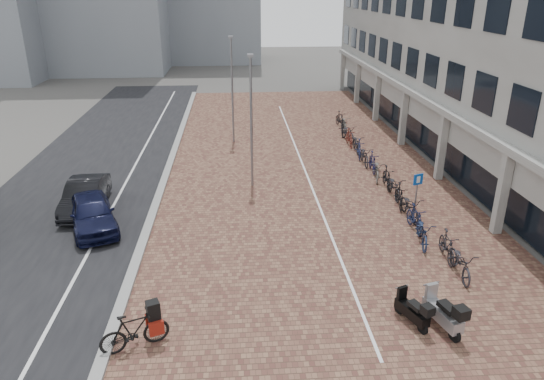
{
  "coord_description": "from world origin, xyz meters",
  "views": [
    {
      "loc": [
        -1.45,
        -13.08,
        9.15
      ],
      "look_at": [
        0.0,
        6.0,
        1.3
      ],
      "focal_mm": 32.94,
      "sensor_mm": 36.0,
      "label": 1
    }
  ],
  "objects_px": {
    "car_navy": "(92,212)",
    "hero_bike": "(134,330)",
    "scooter_mid": "(412,309)",
    "car_dark": "(85,196)",
    "parking_sign": "(417,191)",
    "scooter_front": "(443,311)"
  },
  "relations": [
    {
      "from": "hero_bike",
      "to": "parking_sign",
      "type": "xyz_separation_m",
      "value": [
        10.14,
        7.03,
        0.84
      ]
    },
    {
      "from": "parking_sign",
      "to": "car_dark",
      "type": "bearing_deg",
      "value": 148.84
    },
    {
      "from": "hero_bike",
      "to": "scooter_mid",
      "type": "distance_m",
      "value": 7.82
    },
    {
      "from": "car_navy",
      "to": "parking_sign",
      "type": "height_order",
      "value": "parking_sign"
    },
    {
      "from": "hero_bike",
      "to": "scooter_front",
      "type": "xyz_separation_m",
      "value": [
        8.59,
        0.19,
        -0.0
      ]
    },
    {
      "from": "car_navy",
      "to": "hero_bike",
      "type": "distance_m",
      "value": 8.11
    },
    {
      "from": "scooter_front",
      "to": "parking_sign",
      "type": "xyz_separation_m",
      "value": [
        1.55,
        6.84,
        0.84
      ]
    },
    {
      "from": "car_navy",
      "to": "scooter_mid",
      "type": "height_order",
      "value": "car_navy"
    },
    {
      "from": "scooter_mid",
      "to": "parking_sign",
      "type": "height_order",
      "value": "parking_sign"
    },
    {
      "from": "scooter_mid",
      "to": "hero_bike",
      "type": "bearing_deg",
      "value": 162.55
    },
    {
      "from": "car_navy",
      "to": "parking_sign",
      "type": "distance_m",
      "value": 13.17
    },
    {
      "from": "parking_sign",
      "to": "scooter_front",
      "type": "bearing_deg",
      "value": -124.31
    },
    {
      "from": "car_navy",
      "to": "scooter_front",
      "type": "relative_size",
      "value": 2.41
    },
    {
      "from": "car_dark",
      "to": "parking_sign",
      "type": "xyz_separation_m",
      "value": [
        13.9,
        -2.36,
        0.75
      ]
    },
    {
      "from": "hero_bike",
      "to": "car_dark",
      "type": "bearing_deg",
      "value": 0.37
    },
    {
      "from": "scooter_mid",
      "to": "car_navy",
      "type": "bearing_deg",
      "value": 125.94
    },
    {
      "from": "car_dark",
      "to": "hero_bike",
      "type": "relative_size",
      "value": 2.1
    },
    {
      "from": "car_navy",
      "to": "parking_sign",
      "type": "relative_size",
      "value": 1.91
    },
    {
      "from": "car_navy",
      "to": "scooter_front",
      "type": "distance_m",
      "value": 13.72
    },
    {
      "from": "car_navy",
      "to": "car_dark",
      "type": "xyz_separation_m",
      "value": [
        -0.76,
        1.86,
        -0.03
      ]
    },
    {
      "from": "car_dark",
      "to": "hero_bike",
      "type": "height_order",
      "value": "car_dark"
    },
    {
      "from": "car_dark",
      "to": "hero_bike",
      "type": "bearing_deg",
      "value": -69.38
    }
  ]
}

